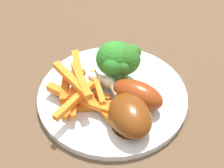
{
  "coord_description": "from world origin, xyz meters",
  "views": [
    {
      "loc": [
        -0.31,
        -0.2,
        1.11
      ],
      "look_at": [
        -0.0,
        -0.05,
        0.78
      ],
      "focal_mm": 47.66,
      "sensor_mm": 36.0,
      "label": 1
    }
  ],
  "objects_px": {
    "broccoli_floret_back": "(126,60)",
    "dinner_plate": "(112,95)",
    "broccoli_floret_middle": "(119,58)",
    "chicken_drumstick_near": "(129,114)",
    "dining_table": "(89,128)",
    "chicken_drumstick_far": "(134,94)",
    "broccoli_floret_front": "(115,60)",
    "carrot_fries_pile": "(80,91)"
  },
  "relations": [
    {
      "from": "dinner_plate",
      "to": "broccoli_floret_front",
      "type": "xyz_separation_m",
      "value": [
        0.03,
        0.01,
        0.05
      ]
    },
    {
      "from": "dinner_plate",
      "to": "chicken_drumstick_near",
      "type": "height_order",
      "value": "chicken_drumstick_near"
    },
    {
      "from": "broccoli_floret_middle",
      "to": "chicken_drumstick_near",
      "type": "distance_m",
      "value": 0.1
    },
    {
      "from": "dining_table",
      "to": "chicken_drumstick_near",
      "type": "height_order",
      "value": "chicken_drumstick_near"
    },
    {
      "from": "broccoli_floret_middle",
      "to": "chicken_drumstick_near",
      "type": "relative_size",
      "value": 0.58
    },
    {
      "from": "broccoli_floret_back",
      "to": "dinner_plate",
      "type": "bearing_deg",
      "value": 173.01
    },
    {
      "from": "dining_table",
      "to": "chicken_drumstick_near",
      "type": "distance_m",
      "value": 0.19
    },
    {
      "from": "broccoli_floret_middle",
      "to": "broccoli_floret_back",
      "type": "bearing_deg",
      "value": -86.81
    },
    {
      "from": "dinner_plate",
      "to": "broccoli_floret_front",
      "type": "height_order",
      "value": "broccoli_floret_front"
    },
    {
      "from": "carrot_fries_pile",
      "to": "chicken_drumstick_far",
      "type": "height_order",
      "value": "carrot_fries_pile"
    },
    {
      "from": "broccoli_floret_front",
      "to": "broccoli_floret_back",
      "type": "relative_size",
      "value": 1.06
    },
    {
      "from": "broccoli_floret_back",
      "to": "chicken_drumstick_far",
      "type": "bearing_deg",
      "value": -141.43
    },
    {
      "from": "broccoli_floret_back",
      "to": "carrot_fries_pile",
      "type": "distance_m",
      "value": 0.09
    },
    {
      "from": "carrot_fries_pile",
      "to": "chicken_drumstick_near",
      "type": "distance_m",
      "value": 0.09
    },
    {
      "from": "dinner_plate",
      "to": "chicken_drumstick_near",
      "type": "xyz_separation_m",
      "value": [
        -0.05,
        -0.05,
        0.03
      ]
    },
    {
      "from": "dining_table",
      "to": "broccoli_floret_front",
      "type": "distance_m",
      "value": 0.18
    },
    {
      "from": "dinner_plate",
      "to": "chicken_drumstick_near",
      "type": "relative_size",
      "value": 2.07
    },
    {
      "from": "chicken_drumstick_near",
      "to": "chicken_drumstick_far",
      "type": "relative_size",
      "value": 0.9
    },
    {
      "from": "dining_table",
      "to": "broccoli_floret_front",
      "type": "height_order",
      "value": "broccoli_floret_front"
    },
    {
      "from": "dining_table",
      "to": "broccoli_floret_front",
      "type": "relative_size",
      "value": 15.53
    },
    {
      "from": "carrot_fries_pile",
      "to": "dining_table",
      "type": "bearing_deg",
      "value": 21.9
    },
    {
      "from": "dining_table",
      "to": "broccoli_floret_middle",
      "type": "relative_size",
      "value": 16.3
    },
    {
      "from": "dining_table",
      "to": "chicken_drumstick_far",
      "type": "xyz_separation_m",
      "value": [
        -0.01,
        -0.09,
        0.15
      ]
    },
    {
      "from": "broccoli_floret_middle",
      "to": "chicken_drumstick_far",
      "type": "height_order",
      "value": "broccoli_floret_middle"
    },
    {
      "from": "chicken_drumstick_near",
      "to": "broccoli_floret_front",
      "type": "bearing_deg",
      "value": 37.7
    },
    {
      "from": "chicken_drumstick_near",
      "to": "dining_table",
      "type": "bearing_deg",
      "value": 65.29
    },
    {
      "from": "broccoli_floret_middle",
      "to": "chicken_drumstick_far",
      "type": "bearing_deg",
      "value": -132.78
    },
    {
      "from": "broccoli_floret_front",
      "to": "chicken_drumstick_near",
      "type": "xyz_separation_m",
      "value": [
        -0.08,
        -0.06,
        -0.02
      ]
    },
    {
      "from": "broccoli_floret_front",
      "to": "chicken_drumstick_far",
      "type": "bearing_deg",
      "value": -125.85
    },
    {
      "from": "broccoli_floret_front",
      "to": "chicken_drumstick_far",
      "type": "height_order",
      "value": "broccoli_floret_front"
    },
    {
      "from": "broccoli_floret_middle",
      "to": "chicken_drumstick_far",
      "type": "relative_size",
      "value": 0.52
    },
    {
      "from": "broccoli_floret_back",
      "to": "chicken_drumstick_far",
      "type": "distance_m",
      "value": 0.06
    },
    {
      "from": "dinner_plate",
      "to": "carrot_fries_pile",
      "type": "bearing_deg",
      "value": 131.67
    },
    {
      "from": "broccoli_floret_back",
      "to": "broccoli_floret_front",
      "type": "bearing_deg",
      "value": 117.15
    },
    {
      "from": "broccoli_floret_front",
      "to": "chicken_drumstick_near",
      "type": "distance_m",
      "value": 0.1
    },
    {
      "from": "carrot_fries_pile",
      "to": "chicken_drumstick_far",
      "type": "distance_m",
      "value": 0.08
    },
    {
      "from": "dinner_plate",
      "to": "broccoli_floret_back",
      "type": "bearing_deg",
      "value": -6.99
    },
    {
      "from": "broccoli_floret_front",
      "to": "carrot_fries_pile",
      "type": "relative_size",
      "value": 0.49
    },
    {
      "from": "chicken_drumstick_near",
      "to": "chicken_drumstick_far",
      "type": "height_order",
      "value": "chicken_drumstick_near"
    },
    {
      "from": "dining_table",
      "to": "carrot_fries_pile",
      "type": "height_order",
      "value": "carrot_fries_pile"
    },
    {
      "from": "carrot_fries_pile",
      "to": "chicken_drumstick_far",
      "type": "xyz_separation_m",
      "value": [
        0.03,
        -0.08,
        0.0
      ]
    },
    {
      "from": "broccoli_floret_back",
      "to": "carrot_fries_pile",
      "type": "xyz_separation_m",
      "value": [
        -0.07,
        0.04,
        -0.02
      ]
    }
  ]
}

